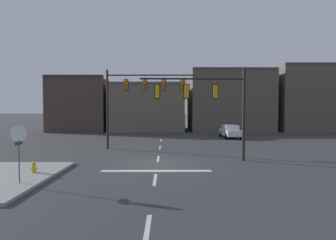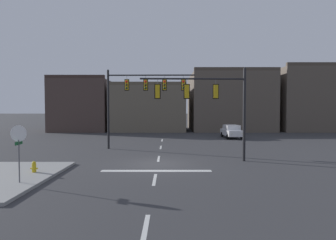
# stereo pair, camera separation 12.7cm
# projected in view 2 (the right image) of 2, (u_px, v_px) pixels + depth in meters

# --- Properties ---
(ground_plane) EXTENTS (400.00, 400.00, 0.00)m
(ground_plane) POSITION_uv_depth(u_px,v_px,m) (157.00, 164.00, 18.36)
(ground_plane) COLOR #353538
(sidewalk_near_corner) EXTENTS (5.00, 8.00, 0.15)m
(sidewalk_near_corner) POSITION_uv_depth(u_px,v_px,m) (0.00, 178.00, 14.35)
(sidewalk_near_corner) COLOR gray
(sidewalk_near_corner) RESTS_ON ground
(stop_bar_paint) EXTENTS (6.40, 0.50, 0.01)m
(stop_bar_paint) POSITION_uv_depth(u_px,v_px,m) (156.00, 171.00, 16.36)
(stop_bar_paint) COLOR silver
(stop_bar_paint) RESTS_ON ground
(lane_centreline) EXTENTS (0.16, 26.40, 0.01)m
(lane_centreline) POSITION_uv_depth(u_px,v_px,m) (158.00, 159.00, 20.36)
(lane_centreline) COLOR silver
(lane_centreline) RESTS_ON ground
(signal_mast_near_side) EXTENTS (7.23, 0.47, 6.42)m
(signal_mast_near_side) POSITION_uv_depth(u_px,v_px,m) (209.00, 98.00, 19.27)
(signal_mast_near_side) COLOR black
(signal_mast_near_side) RESTS_ON ground
(signal_mast_far_side) EXTENTS (7.85, 0.45, 7.11)m
(signal_mast_far_side) POSITION_uv_depth(u_px,v_px,m) (137.00, 92.00, 25.19)
(signal_mast_far_side) COLOR black
(signal_mast_far_side) RESTS_ON ground
(stop_sign) EXTENTS (0.76, 0.64, 2.83)m
(stop_sign) POSITION_uv_depth(u_px,v_px,m) (18.00, 140.00, 13.14)
(stop_sign) COLOR #56565B
(stop_sign) RESTS_ON ground
(car_lot_nearside) EXTENTS (2.08, 4.52, 1.61)m
(car_lot_nearside) POSITION_uv_depth(u_px,v_px,m) (231.00, 131.00, 34.78)
(car_lot_nearside) COLOR silver
(car_lot_nearside) RESTS_ON ground
(fire_hydrant) EXTENTS (0.40, 0.30, 0.75)m
(fire_hydrant) POSITION_uv_depth(u_px,v_px,m) (33.00, 169.00, 15.35)
(fire_hydrant) COLOR gold
(fire_hydrant) RESTS_ON ground
(building_row) EXTENTS (52.95, 13.86, 10.55)m
(building_row) POSITION_uv_depth(u_px,v_px,m) (217.00, 104.00, 48.01)
(building_row) COLOR #473833
(building_row) RESTS_ON ground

